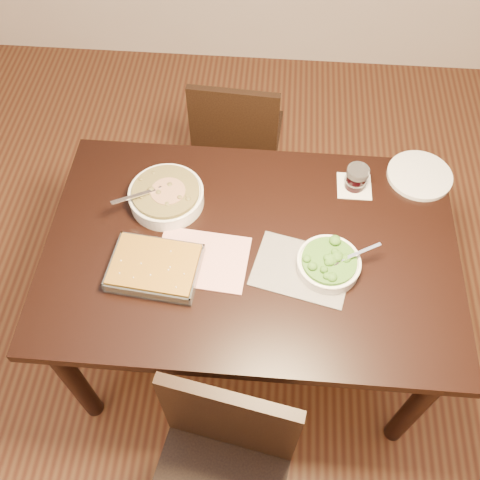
# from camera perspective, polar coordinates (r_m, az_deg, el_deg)

# --- Properties ---
(ground) EXTENTS (4.00, 4.00, 0.00)m
(ground) POSITION_cam_1_polar(r_m,az_deg,el_deg) (2.47, 0.88, -10.35)
(ground) COLOR #462114
(ground) RESTS_ON ground
(table) EXTENTS (1.40, 0.90, 0.75)m
(table) POSITION_cam_1_polar(r_m,az_deg,el_deg) (1.89, 1.14, -2.32)
(table) COLOR black
(table) RESTS_ON ground
(magazine_a) EXTENTS (0.32, 0.25, 0.01)m
(magazine_a) POSITION_cam_1_polar(r_m,az_deg,el_deg) (1.78, -4.09, -2.08)
(magazine_a) COLOR #AE313C
(magazine_a) RESTS_ON table
(magazine_b) EXTENTS (0.35, 0.28, 0.01)m
(magazine_b) POSITION_cam_1_polar(r_m,az_deg,el_deg) (1.77, 6.59, -3.10)
(magazine_b) COLOR #27262E
(magazine_b) RESTS_ON table
(coaster) EXTENTS (0.12, 0.12, 0.00)m
(coaster) POSITION_cam_1_polar(r_m,az_deg,el_deg) (2.01, 12.07, 5.64)
(coaster) COLOR white
(coaster) RESTS_ON table
(stew_bowl) EXTENTS (0.27, 0.27, 0.10)m
(stew_bowl) POSITION_cam_1_polar(r_m,az_deg,el_deg) (1.91, -7.86, 4.71)
(stew_bowl) COLOR white
(stew_bowl) RESTS_ON table
(broccoli_bowl) EXTENTS (0.23, 0.21, 0.08)m
(broccoli_bowl) POSITION_cam_1_polar(r_m,az_deg,el_deg) (1.76, 9.43, -2.49)
(broccoli_bowl) COLOR white
(broccoli_bowl) RESTS_ON table
(baking_dish) EXTENTS (0.31, 0.24, 0.05)m
(baking_dish) POSITION_cam_1_polar(r_m,az_deg,el_deg) (1.75, -9.06, -2.92)
(baking_dish) COLOR silver
(baking_dish) RESTS_ON table
(wine_tumbler) EXTENTS (0.08, 0.08, 0.09)m
(wine_tumbler) POSITION_cam_1_polar(r_m,az_deg,el_deg) (1.97, 12.32, 6.54)
(wine_tumbler) COLOR black
(wine_tumbler) RESTS_ON coaster
(dinner_plate) EXTENTS (0.24, 0.24, 0.02)m
(dinner_plate) POSITION_cam_1_polar(r_m,az_deg,el_deg) (2.10, 18.60, 6.55)
(dinner_plate) COLOR white
(dinner_plate) RESTS_ON table
(chair_near) EXTENTS (0.48, 0.48, 0.88)m
(chair_near) POSITION_cam_1_polar(r_m,az_deg,el_deg) (1.80, -2.04, -23.28)
(chair_near) COLOR black
(chair_near) RESTS_ON ground
(chair_far) EXTENTS (0.41, 0.41, 0.82)m
(chair_far) POSITION_cam_1_polar(r_m,az_deg,el_deg) (2.54, -0.31, 10.82)
(chair_far) COLOR black
(chair_far) RESTS_ON ground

